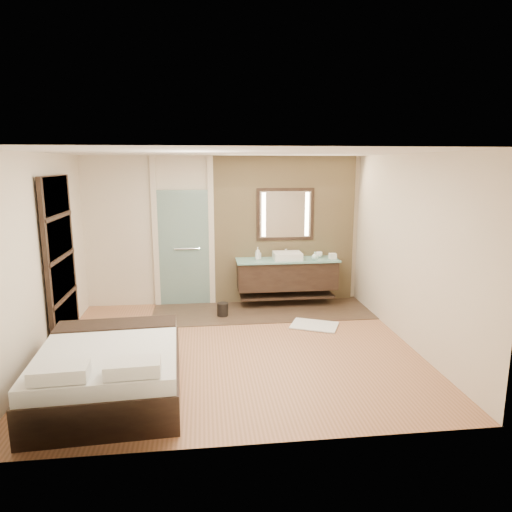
{
  "coord_description": "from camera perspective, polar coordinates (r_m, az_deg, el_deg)",
  "views": [
    {
      "loc": [
        -0.41,
        -6.03,
        2.56
      ],
      "look_at": [
        0.38,
        0.6,
        1.2
      ],
      "focal_mm": 32.0,
      "sensor_mm": 36.0,
      "label": 1
    }
  ],
  "objects": [
    {
      "name": "tile_strip",
      "position": [
        8.1,
        0.74,
        -6.89
      ],
      "size": [
        3.8,
        1.3,
        0.01
      ],
      "primitive_type": "cube",
      "color": "#3A2820",
      "rests_on": "floor"
    },
    {
      "name": "soap_bottle_c",
      "position": [
        8.23,
        7.37,
        0.03
      ],
      "size": [
        0.14,
        0.14,
        0.15
      ],
      "primitive_type": "imported",
      "rotation": [
        0.0,
        0.0,
        -0.19
      ],
      "color": "silver",
      "rests_on": "vanity"
    },
    {
      "name": "tissue_box",
      "position": [
        8.36,
        9.56,
        -0.03
      ],
      "size": [
        0.12,
        0.12,
        0.1
      ],
      "primitive_type": "cube",
      "rotation": [
        0.0,
        0.0,
        0.01
      ],
      "color": "silver",
      "rests_on": "vanity"
    },
    {
      "name": "bath_mat",
      "position": [
        7.44,
        7.31,
        -8.58
      ],
      "size": [
        0.86,
        0.76,
        0.02
      ],
      "primitive_type": "cube",
      "rotation": [
        0.0,
        0.0,
        -0.43
      ],
      "color": "silver",
      "rests_on": "floor"
    },
    {
      "name": "mirror_unit",
      "position": [
        8.37,
        3.68,
        5.22
      ],
      "size": [
        1.06,
        0.04,
        0.96
      ],
      "color": "black",
      "rests_on": "stone_wall"
    },
    {
      "name": "stone_wall",
      "position": [
        8.46,
        3.59,
        3.24
      ],
      "size": [
        2.6,
        0.08,
        2.7
      ],
      "primitive_type": "cube",
      "color": "tan",
      "rests_on": "floor"
    },
    {
      "name": "floor",
      "position": [
        6.56,
        -2.71,
        -11.5
      ],
      "size": [
        5.0,
        5.0,
        0.0
      ],
      "primitive_type": "plane",
      "color": "#915C3D",
      "rests_on": "ground"
    },
    {
      "name": "vanity",
      "position": [
        8.32,
        3.88,
        -2.3
      ],
      "size": [
        1.85,
        0.55,
        0.88
      ],
      "color": "black",
      "rests_on": "stone_wall"
    },
    {
      "name": "soap_bottle_a",
      "position": [
        8.17,
        0.22,
        0.34
      ],
      "size": [
        0.1,
        0.1,
        0.23
      ],
      "primitive_type": "imported",
      "rotation": [
        0.0,
        0.0,
        -0.15
      ],
      "color": "silver",
      "rests_on": "vanity"
    },
    {
      "name": "waste_bin",
      "position": [
        7.83,
        -4.19,
        -6.71
      ],
      "size": [
        0.24,
        0.24,
        0.24
      ],
      "primitive_type": "cylinder",
      "rotation": [
        0.0,
        0.0,
        -0.36
      ],
      "color": "black",
      "rests_on": "floor"
    },
    {
      "name": "shoji_partition",
      "position": [
        7.06,
        -23.24,
        -0.48
      ],
      "size": [
        0.06,
        1.2,
        2.4
      ],
      "color": "black",
      "rests_on": "floor"
    },
    {
      "name": "bed",
      "position": [
        5.47,
        -17.76,
        -13.49
      ],
      "size": [
        1.6,
        1.96,
        0.72
      ],
      "rotation": [
        0.0,
        0.0,
        0.05
      ],
      "color": "black",
      "rests_on": "floor"
    },
    {
      "name": "soap_bottle_b",
      "position": [
        8.22,
        0.27,
        0.21
      ],
      "size": [
        0.11,
        0.11,
        0.18
      ],
      "primitive_type": "imported",
      "rotation": [
        0.0,
        0.0,
        0.42
      ],
      "color": "#B2B2B2",
      "rests_on": "vanity"
    },
    {
      "name": "frosted_door",
      "position": [
        8.36,
        -9.0,
        1.58
      ],
      "size": [
        1.1,
        0.12,
        2.7
      ],
      "color": "#A8D5CC",
      "rests_on": "floor"
    },
    {
      "name": "cup",
      "position": [
        8.5,
        7.89,
        0.21
      ],
      "size": [
        0.16,
        0.16,
        0.1
      ],
      "primitive_type": "imported",
      "rotation": [
        0.0,
        0.0,
        -0.42
      ],
      "color": "white",
      "rests_on": "vanity"
    }
  ]
}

